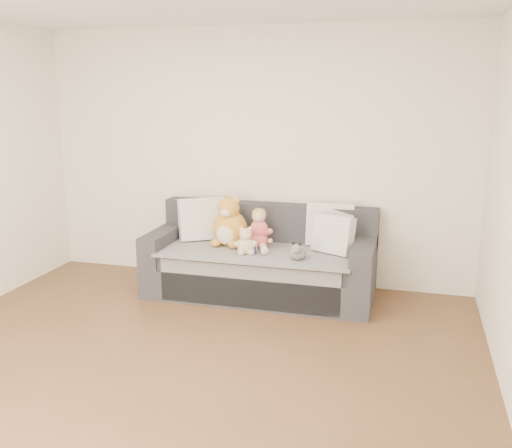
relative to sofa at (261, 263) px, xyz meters
The scene contains 10 objects.
room_shell 1.93m from the sofa, 96.90° to the right, with size 5.00×5.00×5.00m.
sofa is the anchor object (origin of this frame).
cushion_left 0.78m from the sofa, 168.12° to the left, with size 0.51×0.43×0.44m.
cushion_right_back 0.78m from the sofa, 21.36° to the left, with size 0.47×0.23×0.44m.
cushion_right_front 0.78m from the sofa, ahead, with size 0.43×0.32×0.37m.
toddler 0.33m from the sofa, 117.38° to the right, with size 0.28×0.41×0.40m.
plush_cat 0.48m from the sofa, behind, with size 0.43×0.36×0.54m.
teddy_bear 0.39m from the sofa, 106.47° to the right, with size 0.20×0.17×0.27m.
plush_cow 0.58m from the sofa, 36.31° to the right, with size 0.15×0.22×0.18m.
sippy_cup 0.31m from the sofa, 94.37° to the right, with size 0.09×0.07×0.10m.
Camera 1 is at (1.58, -3.14, 1.99)m, focal length 40.00 mm.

